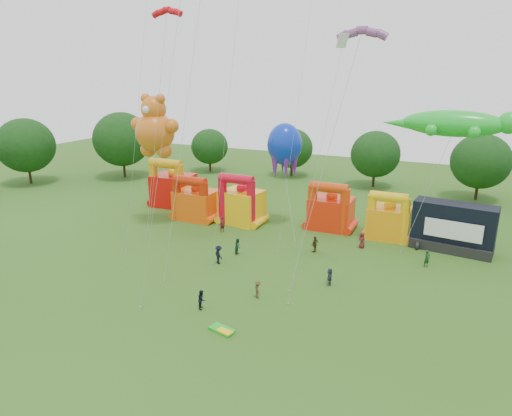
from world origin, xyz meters
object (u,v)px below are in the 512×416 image
at_px(octopus_kite, 287,180).
at_px(spectator_4, 315,244).
at_px(stage_trailer, 453,228).
at_px(teddy_bear_kite, 155,134).
at_px(gecko_kite, 438,164).
at_px(bouncy_castle_2, 241,204).
at_px(spectator_0, 205,216).
at_px(bouncy_castle_0, 172,188).

relative_size(octopus_kite, spectator_4, 7.06).
distance_m(stage_trailer, spectator_4, 15.41).
bearing_deg(teddy_bear_kite, gecko_kite, 9.79).
relative_size(bouncy_castle_2, teddy_bear_kite, 0.41).
bearing_deg(gecko_kite, bouncy_castle_2, -178.73).
relative_size(bouncy_castle_2, spectator_0, 3.66).
bearing_deg(spectator_4, bouncy_castle_2, -95.92).
bearing_deg(bouncy_castle_0, spectator_0, -30.63).
bearing_deg(spectator_0, teddy_bear_kite, -168.73).
relative_size(bouncy_castle_0, stage_trailer, 0.82).
height_order(teddy_bear_kite, octopus_kite, teddy_bear_kite).
distance_m(bouncy_castle_2, teddy_bear_kite, 13.98).
relative_size(bouncy_castle_0, gecko_kite, 0.47).
height_order(stage_trailer, gecko_kite, gecko_kite).
distance_m(bouncy_castle_0, stage_trailer, 38.19).
distance_m(bouncy_castle_0, bouncy_castle_2, 13.00).
distance_m(stage_trailer, teddy_bear_kite, 36.45).
height_order(bouncy_castle_0, spectator_4, bouncy_castle_0).
xyz_separation_m(stage_trailer, spectator_0, (-29.81, -3.42, -1.69)).
bearing_deg(spectator_4, octopus_kite, -116.95).
height_order(bouncy_castle_2, stage_trailer, bouncy_castle_2).
bearing_deg(spectator_4, stage_trailer, 136.57).
xyz_separation_m(teddy_bear_kite, gecko_kite, (32.38, 5.59, -2.10)).
xyz_separation_m(bouncy_castle_2, stage_trailer, (25.49, 1.39, 0.05)).
distance_m(teddy_bear_kite, spectator_0, 12.30).
bearing_deg(bouncy_castle_0, octopus_kite, -8.03).
xyz_separation_m(bouncy_castle_0, spectator_0, (8.35, -4.94, -1.81)).
xyz_separation_m(stage_trailer, teddy_bear_kite, (-34.68, -6.47, 9.18)).
relative_size(teddy_bear_kite, spectator_4, 8.95).
bearing_deg(gecko_kite, stage_trailer, 20.93).
distance_m(bouncy_castle_2, spectator_4, 13.23).
height_order(bouncy_castle_2, spectator_4, bouncy_castle_2).
bearing_deg(gecko_kite, octopus_kite, -179.10).
height_order(stage_trailer, teddy_bear_kite, teddy_bear_kite).
relative_size(bouncy_castle_0, spectator_0, 3.92).
bearing_deg(stage_trailer, teddy_bear_kite, -169.43).
bearing_deg(bouncy_castle_0, gecko_kite, -3.84).
height_order(teddy_bear_kite, gecko_kite, teddy_bear_kite).
relative_size(stage_trailer, spectator_4, 4.75).
distance_m(bouncy_castle_2, gecko_kite, 24.27).
relative_size(gecko_kite, octopus_kite, 1.17).
relative_size(gecko_kite, spectator_4, 8.28).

